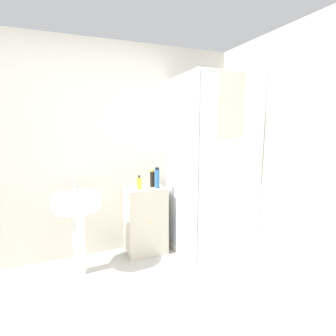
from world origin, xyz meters
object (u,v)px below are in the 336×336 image
at_px(soap_dispenser, 139,183).
at_px(shampoo_bottle_tall_black, 152,178).
at_px(shampoo_bottle_blue, 157,178).
at_px(sink, 77,211).

height_order(soap_dispenser, shampoo_bottle_tall_black, shampoo_bottle_tall_black).
height_order(soap_dispenser, shampoo_bottle_blue, shampoo_bottle_blue).
bearing_deg(shampoo_bottle_blue, sink, -173.15).
distance_m(shampoo_bottle_tall_black, shampoo_bottle_blue, 0.08).
relative_size(shampoo_bottle_tall_black, shampoo_bottle_blue, 0.86).
relative_size(sink, shampoo_bottle_tall_black, 4.75).
bearing_deg(sink, soap_dispenser, 12.32).
height_order(shampoo_bottle_tall_black, shampoo_bottle_blue, shampoo_bottle_blue).
bearing_deg(shampoo_bottle_tall_black, shampoo_bottle_blue, -65.58).
bearing_deg(soap_dispenser, shampoo_bottle_blue, -12.01).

